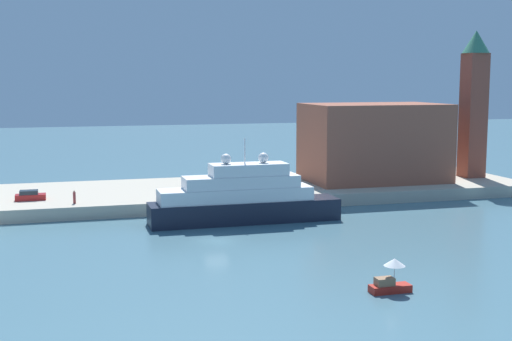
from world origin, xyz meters
name	(u,v)px	position (x,y,z in m)	size (l,w,h in m)	color
ground	(217,241)	(0.00, 0.00, 0.00)	(400.00, 400.00, 0.00)	slate
quay_dock	(176,194)	(0.00, 27.74, 0.88)	(110.00, 23.48, 1.75)	#B7AD99
large_yacht	(242,199)	(5.47, 9.31, 2.99)	(24.39, 4.82, 10.72)	black
small_motorboat	(391,278)	(10.21, -22.40, 1.23)	(3.56, 1.84, 2.94)	#B22319
harbor_building	(374,142)	(32.21, 27.43, 7.97)	(21.78, 13.74, 12.43)	#93513D
bell_tower	(474,99)	(49.86, 26.77, 14.88)	(4.47, 4.47, 24.28)	brown
parked_car	(30,196)	(-20.76, 23.25, 2.33)	(4.00, 1.86, 1.34)	#B21E1E
person_figure	(74,197)	(-15.02, 18.77, 2.58)	(0.36, 0.36, 1.77)	maroon
mooring_bollard	(192,198)	(0.42, 17.25, 2.07)	(0.54, 0.54, 0.64)	black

